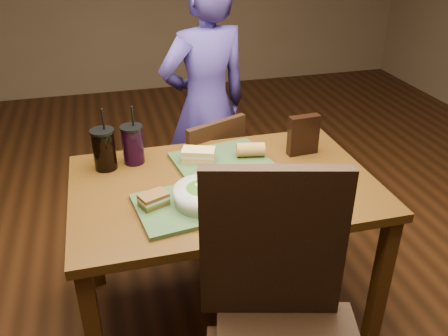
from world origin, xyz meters
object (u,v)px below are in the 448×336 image
at_px(sandwich_near, 154,200).
at_px(soup_bowl, 324,185).
at_px(chair_far, 213,177).
at_px(dining_table, 224,200).
at_px(cup_berry, 133,144).
at_px(tray_far, 221,160).
at_px(salad_bowl, 203,194).
at_px(chip_bag, 303,135).
at_px(chair_near, 282,316).
at_px(baguette_far, 251,150).
at_px(cup_cola, 104,149).
at_px(sandwich_far, 199,155).
at_px(diner, 206,107).
at_px(baguette_near, 238,208).
at_px(tray_near, 191,205).

bearing_deg(sandwich_near, soup_bowl, -3.70).
bearing_deg(chair_far, dining_table, -98.57).
distance_m(chair_far, cup_berry, 0.64).
distance_m(tray_far, salad_bowl, 0.38).
relative_size(chair_far, chip_bag, 4.31).
relative_size(chair_near, baguette_far, 8.48).
bearing_deg(chip_bag, cup_cola, 170.68).
bearing_deg(chair_near, salad_bowl, 106.27).
distance_m(sandwich_near, sandwich_far, 0.40).
height_order(tray_far, salad_bowl, salad_bowl).
relative_size(diner, salad_bowl, 6.78).
bearing_deg(sandwich_far, salad_bowl, -99.40).
relative_size(chair_near, tray_far, 2.64).
relative_size(baguette_far, chip_bag, 0.68).
bearing_deg(baguette_near, diner, 83.18).
xyz_separation_m(sandwich_near, baguette_far, (0.49, 0.31, 0.01)).
bearing_deg(cup_berry, chip_bag, -8.35).
bearing_deg(chair_far, chip_bag, -47.05).
bearing_deg(dining_table, tray_far, 79.63).
bearing_deg(dining_table, sandwich_near, -157.67).
height_order(diner, tray_near, diner).
bearing_deg(chair_near, sandwich_near, 122.29).
relative_size(baguette_far, cup_cola, 0.45).
height_order(soup_bowl, cup_cola, cup_cola).
bearing_deg(diner, tray_far, 68.24).
height_order(tray_near, tray_far, same).
height_order(tray_far, chip_bag, chip_bag).
distance_m(tray_near, salad_bowl, 0.07).
xyz_separation_m(soup_bowl, cup_berry, (-0.74, 0.46, 0.06)).
height_order(chair_near, chair_far, chair_near).
height_order(cup_berry, chip_bag, cup_berry).
height_order(chair_near, diner, diner).
xyz_separation_m(salad_bowl, baguette_far, (0.30, 0.34, -0.01)).
distance_m(dining_table, salad_bowl, 0.25).
xyz_separation_m(tray_near, chip_bag, (0.61, 0.32, 0.09)).
distance_m(salad_bowl, baguette_near, 0.16).
relative_size(diner, cup_cola, 5.27).
height_order(tray_far, sandwich_near, sandwich_near).
bearing_deg(soup_bowl, chair_far, 112.54).
bearing_deg(sandwich_near, chair_far, 59.48).
distance_m(salad_bowl, cup_cola, 0.55).
height_order(tray_near, sandwich_near, sandwich_near).
height_order(diner, sandwich_far, diner).
distance_m(cup_berry, chip_bag, 0.80).
bearing_deg(dining_table, cup_cola, 151.64).
distance_m(sandwich_near, cup_berry, 0.42).
relative_size(cup_cola, chip_bag, 1.51).
distance_m(tray_near, tray_far, 0.40).
distance_m(chair_far, chip_bag, 0.64).
bearing_deg(sandwich_near, cup_berry, 95.11).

